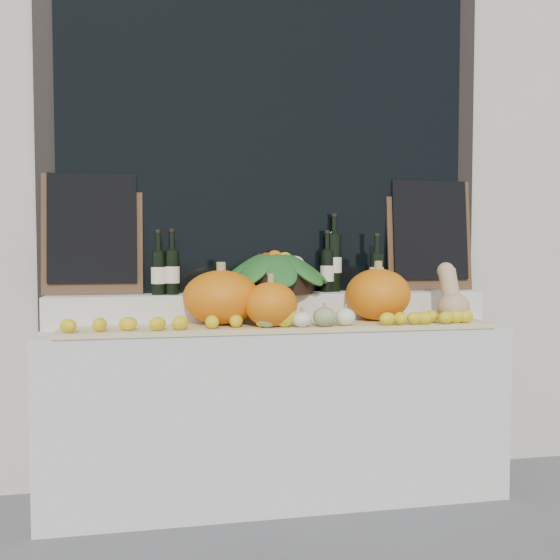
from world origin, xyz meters
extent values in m
cube|color=beige|center=(0.00, 2.25, 2.25)|extent=(7.00, 0.90, 4.50)
cube|color=black|center=(0.00, 1.80, 1.90)|extent=(2.40, 0.04, 2.10)
cube|color=black|center=(0.00, 1.77, 1.90)|extent=(2.20, 0.02, 2.00)
cube|color=silver|center=(0.00, 1.52, 0.44)|extent=(2.30, 0.55, 0.88)
cube|color=silver|center=(0.00, 1.68, 0.96)|extent=(2.30, 0.25, 0.16)
cube|color=tan|center=(0.00, 1.40, 0.89)|extent=(2.10, 0.32, 0.02)
ellipsoid|color=orange|center=(-0.29, 1.46, 1.04)|extent=(0.44, 0.44, 0.27)
ellipsoid|color=orange|center=(0.52, 1.47, 1.04)|extent=(0.42, 0.42, 0.27)
ellipsoid|color=orange|center=(-0.07, 1.33, 1.01)|extent=(0.33, 0.33, 0.21)
ellipsoid|color=tan|center=(0.88, 1.35, 0.98)|extent=(0.16, 0.16, 0.15)
cylinder|color=tan|center=(0.88, 1.40, 1.09)|extent=(0.09, 0.14, 0.18)
sphere|color=tan|center=(0.88, 1.44, 1.16)|extent=(0.09, 0.09, 0.09)
ellipsoid|color=#3C6C20|center=(0.18, 1.28, 0.95)|extent=(0.11, 0.11, 0.09)
cylinder|color=#998753|center=(0.18, 1.28, 1.01)|extent=(0.02, 0.02, 0.02)
ellipsoid|color=#3C6C20|center=(-0.09, 1.29, 0.95)|extent=(0.11, 0.11, 0.10)
cylinder|color=#998753|center=(-0.09, 1.29, 1.01)|extent=(0.02, 0.02, 0.02)
ellipsoid|color=#FAF7C8|center=(0.07, 1.28, 0.94)|extent=(0.09, 0.09, 0.07)
cylinder|color=#998753|center=(0.07, 1.28, 0.99)|extent=(0.02, 0.02, 0.02)
ellipsoid|color=yellow|center=(-0.01, 1.30, 0.97)|extent=(0.12, 0.12, 0.13)
cylinder|color=#998753|center=(-0.01, 1.30, 1.05)|extent=(0.02, 0.02, 0.02)
ellipsoid|color=#FAF7C8|center=(0.29, 1.29, 0.95)|extent=(0.10, 0.10, 0.08)
cylinder|color=#998753|center=(0.29, 1.29, 1.00)|extent=(0.02, 0.02, 0.02)
cylinder|color=black|center=(0.01, 1.66, 1.09)|extent=(0.41, 0.41, 0.11)
cylinder|color=black|center=(-0.59, 1.66, 1.15)|extent=(0.07, 0.07, 0.22)
cylinder|color=black|center=(-0.59, 1.66, 1.31)|extent=(0.03, 0.03, 0.10)
cylinder|color=#F6E8CD|center=(-0.59, 1.66, 1.14)|extent=(0.08, 0.08, 0.08)
cylinder|color=black|center=(-0.59, 1.66, 1.36)|extent=(0.03, 0.03, 0.02)
cylinder|color=black|center=(-0.52, 1.66, 1.15)|extent=(0.07, 0.07, 0.22)
cylinder|color=black|center=(-0.52, 1.66, 1.31)|extent=(0.03, 0.03, 0.10)
cylinder|color=#F6E8CD|center=(-0.52, 1.66, 1.14)|extent=(0.08, 0.08, 0.08)
cylinder|color=black|center=(-0.52, 1.66, 1.37)|extent=(0.03, 0.03, 0.02)
cylinder|color=black|center=(0.35, 1.72, 1.20)|extent=(0.08, 0.08, 0.31)
cylinder|color=black|center=(0.35, 1.72, 1.40)|extent=(0.03, 0.03, 0.10)
cylinder|color=#F6E8CD|center=(0.35, 1.72, 1.19)|extent=(0.08, 0.08, 0.08)
cylinder|color=black|center=(0.35, 1.72, 1.46)|extent=(0.03, 0.03, 0.02)
cylinder|color=black|center=(0.31, 1.70, 1.15)|extent=(0.07, 0.07, 0.22)
cylinder|color=black|center=(0.31, 1.70, 1.31)|extent=(0.03, 0.03, 0.10)
cylinder|color=#F6E8CD|center=(0.31, 1.70, 1.14)|extent=(0.08, 0.08, 0.08)
cylinder|color=black|center=(0.31, 1.70, 1.37)|extent=(0.03, 0.03, 0.02)
cylinder|color=black|center=(0.57, 1.63, 1.14)|extent=(0.07, 0.07, 0.20)
cylinder|color=black|center=(0.57, 1.63, 1.29)|extent=(0.03, 0.03, 0.10)
cylinder|color=#F6E8CD|center=(0.57, 1.63, 1.13)|extent=(0.08, 0.08, 0.08)
cylinder|color=black|center=(0.57, 1.63, 1.35)|extent=(0.03, 0.03, 0.02)
cube|color=#4C331E|center=(-0.92, 1.75, 1.35)|extent=(0.50, 0.08, 0.62)
cube|color=black|center=(-0.92, 1.73, 1.38)|extent=(0.44, 0.08, 0.56)
cube|color=#4C331E|center=(0.92, 1.75, 1.35)|extent=(0.50, 0.08, 0.62)
cube|color=black|center=(0.92, 1.73, 1.38)|extent=(0.44, 0.08, 0.56)
camera|label=1|loc=(-0.59, -1.57, 1.28)|focal=40.00mm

